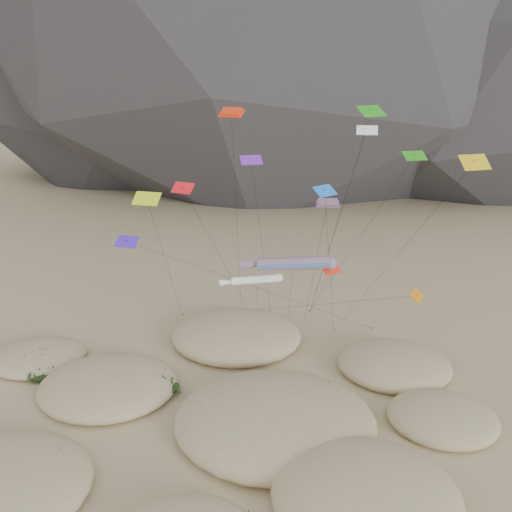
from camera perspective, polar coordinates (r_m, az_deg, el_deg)
The scene contains 9 objects.
ground at distance 44.09m, azimuth -1.44°, elevation -21.19°, with size 500.00×500.00×0.00m, color #CCB789.
dunes at distance 46.72m, azimuth -2.52°, elevation -17.30°, with size 49.95×38.12×3.93m.
dune_grass at distance 46.89m, azimuth -1.20°, elevation -17.00°, with size 44.29×29.03×1.50m.
kite_stakes at distance 63.57m, azimuth 1.61°, elevation -7.02°, with size 23.67×5.18×0.30m.
rainbow_tube_kite at distance 45.95m, azimuth 3.93°, elevation -0.87°, with size 8.98×14.80×13.69m.
white_tube_kite at distance 48.50m, azimuth -0.38°, elevation -2.76°, with size 6.20×13.92×10.89m.
orange_parafoil at distance 46.17m, azimuth -2.81°, elevation 15.61°, with size 2.50×12.07×26.34m.
multi_parafoil at distance 46.20m, azimuth 8.15°, elevation 5.74°, with size 2.11×11.82×18.47m.
delta_kites at distance 46.07m, azimuth 6.71°, elevation 7.36°, with size 33.52×18.50×26.33m.
Camera 1 is at (2.00, -33.11, 29.05)m, focal length 35.00 mm.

